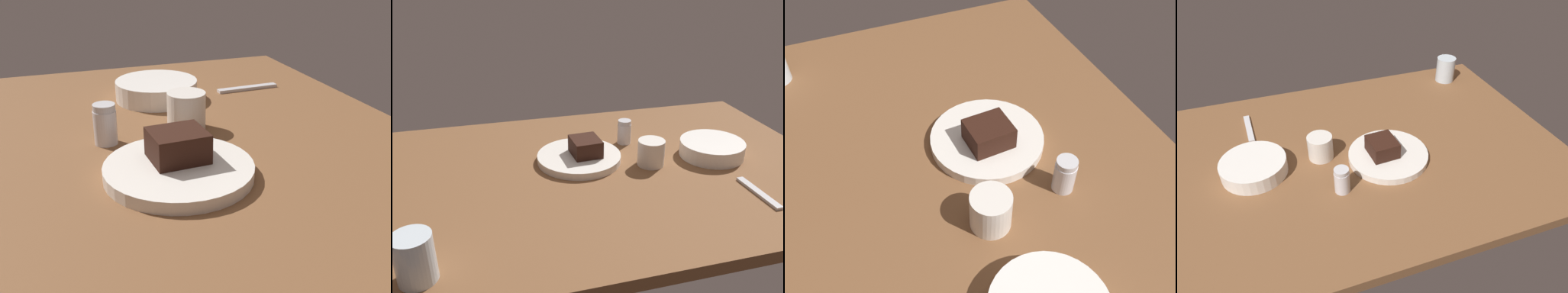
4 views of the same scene
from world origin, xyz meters
TOP-DOWN VIEW (x-y plane):
  - dining_table at (0.00, 0.00)cm, footprint 120.00×84.00cm
  - dessert_plate at (6.44, -6.45)cm, footprint 23.03×23.03cm
  - chocolate_cake_slice at (4.72, -6.03)cm, footprint 8.02×8.89cm
  - salt_shaker at (-9.67, -14.77)cm, footprint 4.09×4.09cm
  - water_glass at (45.44, 31.60)cm, footprint 7.09×7.09cm
  - side_bowl at (-30.61, 0.25)cm, footprint 17.99×17.99cm
  - coffee_cup at (-11.73, 0.76)cm, footprint 7.24×7.24cm
  - dessert_spoon at (-30.54, 22.16)cm, footprint 2.43×15.06cm

SIDE VIEW (x-z plane):
  - dining_table at x=0.00cm, z-range 0.00..3.00cm
  - dessert_spoon at x=-30.54cm, z-range 3.00..3.70cm
  - dessert_plate at x=6.44cm, z-range 3.00..5.02cm
  - side_bowl at x=-30.61cm, z-range 3.00..7.34cm
  - coffee_cup at x=-11.73cm, z-range 3.00..10.10cm
  - salt_shaker at x=-9.67cm, z-range 2.95..10.23cm
  - chocolate_cake_slice at x=4.72cm, z-range 5.02..9.68cm
  - water_glass at x=45.44cm, z-range 3.00..12.24cm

